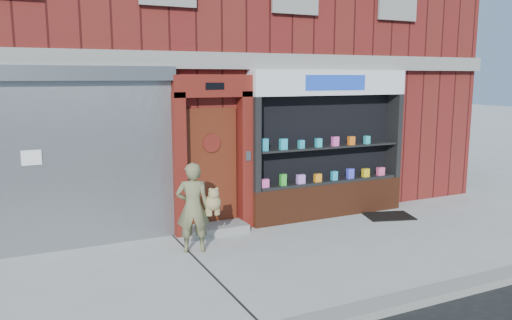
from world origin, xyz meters
TOP-DOWN VIEW (x-y plane):
  - ground at (0.00, 0.00)m, footprint 80.00×80.00m
  - curb at (0.00, -2.15)m, footprint 60.00×0.30m
  - building at (-0.00, 5.99)m, footprint 12.00×8.16m
  - shutter_bay at (-3.00, 1.93)m, footprint 3.10×0.30m
  - red_door_bay at (-0.75, 1.86)m, footprint 1.52×0.58m
  - pharmacy_bay at (1.75, 1.81)m, footprint 3.50×0.41m
  - woman at (-1.44, 0.92)m, footprint 0.78×0.51m
  - doormat at (2.85, 1.17)m, footprint 1.10×0.91m

SIDE VIEW (x-z plane):
  - ground at x=0.00m, z-range 0.00..0.00m
  - doormat at x=2.85m, z-range 0.00..0.02m
  - curb at x=0.00m, z-range 0.00..0.12m
  - woman at x=-1.44m, z-range 0.01..1.51m
  - pharmacy_bay at x=1.75m, z-range -0.13..2.87m
  - red_door_bay at x=-0.75m, z-range 0.01..2.91m
  - shutter_bay at x=-3.00m, z-range 0.20..3.24m
  - building at x=0.00m, z-range 0.00..8.00m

